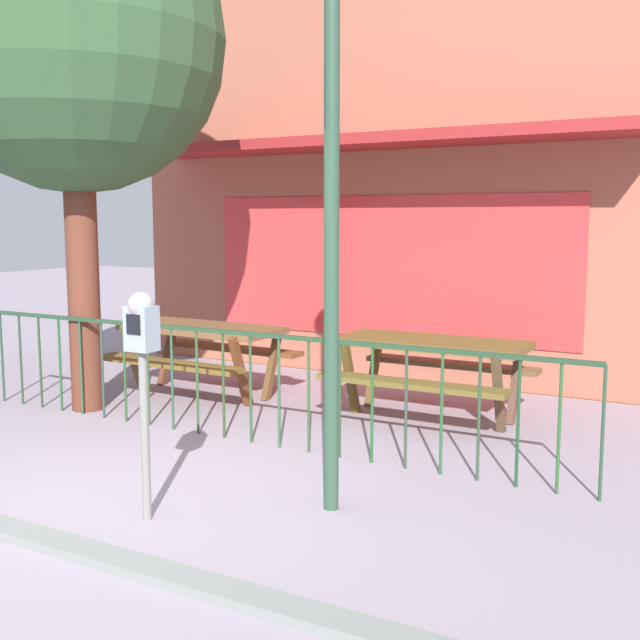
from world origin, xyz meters
The scene contains 9 objects.
ground centered at (0.00, 0.00, 0.00)m, with size 40.00×40.00×0.00m, color gray.
pub_storefront centered at (0.00, 5.05, 2.42)m, with size 7.19×1.37×4.85m.
patio_fence_front centered at (0.00, 1.74, 0.66)m, with size 6.06×0.04×0.97m.
picnic_table_left centered at (-1.35, 2.99, 0.61)m, with size 1.84×1.41×0.79m.
picnic_table_right centered at (1.21, 3.27, 0.61)m, with size 1.80×1.36×0.79m.
parking_meter_far centered at (0.52, -0.01, 1.14)m, with size 0.18×0.17×1.47m.
street_tree centered at (-1.97, 1.91, 3.60)m, with size 2.92×2.92×5.09m.
street_lamp centered at (1.47, 0.72, 2.65)m, with size 0.28×0.28×4.08m.
curb_edge centered at (0.00, -0.60, 0.00)m, with size 10.06×0.20×0.11m, color gray.
Camera 1 is at (3.80, -3.62, 1.92)m, focal length 43.14 mm.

